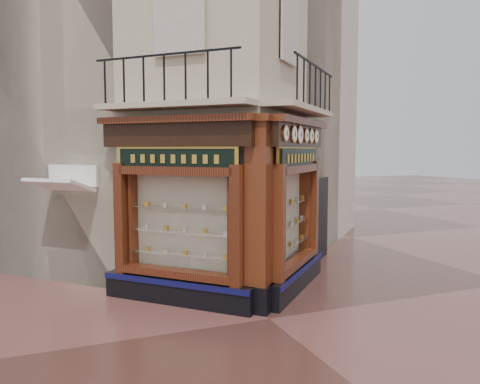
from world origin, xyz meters
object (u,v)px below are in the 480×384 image
clock_d (306,135)px  clock_e (311,136)px  clock_a (285,133)px  corner_pilaster (259,217)px  clock_b (294,134)px  clock_c (300,135)px  awning (63,290)px  signboard_right (299,158)px  clock_f (316,136)px  signboard_left (175,159)px

clock_d → clock_e: bearing=-0.0°
clock_a → clock_d: size_ratio=0.98×
corner_pilaster → clock_e: size_ratio=11.24×
corner_pilaster → clock_b: (0.97, 0.37, 1.67)m
clock_a → clock_c: 1.04m
corner_pilaster → clock_b: 1.97m
awning → signboard_right: signboard_right is taller
corner_pilaster → awning: corner_pilaster is taller
clock_f → corner_pilaster: bearing=171.5°
clock_a → clock_f: size_ratio=0.93×
clock_c → clock_f: (1.02, 1.02, -0.00)m
clock_b → clock_e: clock_b is taller
corner_pilaster → signboard_left: corner_pilaster is taller
clock_e → clock_d: bearing=180.0°
awning → signboard_left: 4.30m
corner_pilaster → signboard_right: size_ratio=1.84×
clock_a → signboard_right: (0.90, 1.06, -0.52)m
clock_e → awning: (-5.69, 1.60, -3.62)m
clock_c → clock_d: 0.54m
corner_pilaster → clock_f: size_ratio=11.23×
clock_b → awning: bearing=105.7°
clock_e → clock_f: (0.33, 0.33, 0.00)m
clock_b → awning: (-4.67, 2.62, -3.62)m
clock_b → awning: 6.46m
clock_d → signboard_left: bearing=136.1°
clock_d → awning: 6.76m
clock_e → signboard_left: 3.51m
awning → signboard_left: signboard_left is taller
clock_a → awning: 6.36m
signboard_left → signboard_right: signboard_right is taller
corner_pilaster → clock_b: size_ratio=10.86×
corner_pilaster → signboard_left: (-1.46, 1.01, 1.15)m
clock_d → signboard_right: bearing=150.6°
clock_a → signboard_left: size_ratio=0.16×
clock_a → clock_f: bearing=0.0°
clock_f → awning: bearing=123.1°
awning → signboard_right: 6.33m
signboard_left → clock_a: bearing=-162.6°
clock_f → signboard_left: clock_f is taller
clock_b → signboard_left: bearing=120.1°
awning → signboard_left: (2.23, -1.97, 3.10)m
clock_d → signboard_left: (-3.14, -0.06, -0.52)m
clock_a → signboard_right: bearing=4.6°
clock_b → clock_c: (0.33, 0.33, 0.00)m
corner_pilaster → clock_e: (1.99, 1.39, 1.67)m
clock_e → signboard_left: size_ratio=0.17×
clock_d → clock_e: size_ratio=0.95×
clock_a → clock_b: clock_b is taller
clock_b → clock_c: bearing=-0.0°
corner_pilaster → clock_f: (2.32, 1.72, 1.67)m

